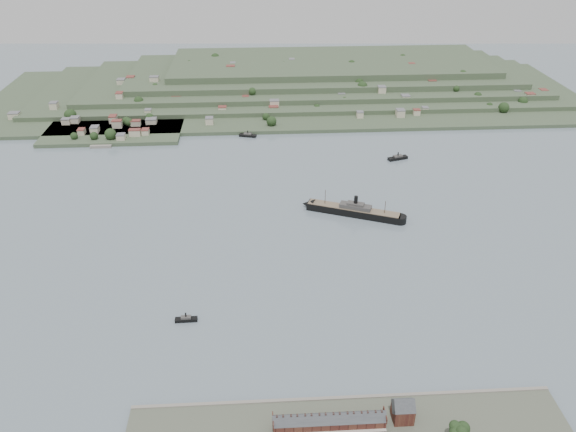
{
  "coord_description": "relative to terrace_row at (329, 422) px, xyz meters",
  "views": [
    {
      "loc": [
        -41.31,
        -354.22,
        231.21
      ],
      "look_at": [
        -18.36,
        30.0,
        10.05
      ],
      "focal_mm": 35.0,
      "sensor_mm": 36.0,
      "label": 1
    }
  ],
  "objects": [
    {
      "name": "steamship",
      "position": [
        44.73,
        215.04,
        -2.93
      ],
      "size": [
        83.93,
        41.5,
        21.18
      ],
      "color": "black",
      "rests_on": "ground"
    },
    {
      "name": "fig_tree",
      "position": [
        60.92,
        -11.1,
        2.57
      ],
      "size": [
        10.87,
        9.42,
        12.14
      ],
      "color": "#3C291B",
      "rests_on": "ground"
    },
    {
      "name": "tugboat",
      "position": [
        -78.54,
        87.87,
        -5.31
      ],
      "size": [
        14.01,
        4.04,
        6.26
      ],
      "color": "black",
      "rests_on": "ground"
    },
    {
      "name": "terrace_row",
      "position": [
        0.0,
        0.0,
        0.0
      ],
      "size": [
        55.6,
        9.8,
        11.07
      ],
      "color": "#411C17",
      "rests_on": "ground"
    },
    {
      "name": "gabled_building",
      "position": [
        37.5,
        4.02,
        1.34
      ],
      "size": [
        10.4,
        10.18,
        14.09
      ],
      "color": "#411C17",
      "rests_on": "ground"
    },
    {
      "name": "ground",
      "position": [
        10.0,
        168.02,
        -6.84
      ],
      "size": [
        1400.0,
        1400.0,
        0.0
      ],
      "primitive_type": "plane",
      "color": "slate",
      "rests_on": "ground"
    },
    {
      "name": "ferry_west",
      "position": [
        -40.93,
        393.02,
        -5.13
      ],
      "size": [
        19.63,
        10.19,
        7.09
      ],
      "color": "black",
      "rests_on": "ground"
    },
    {
      "name": "far_peninsula",
      "position": [
        37.91,
        561.12,
        5.04
      ],
      "size": [
        760.0,
        309.0,
        30.0
      ],
      "color": "#394A31",
      "rests_on": "ground"
    },
    {
      "name": "ferry_east",
      "position": [
        109.47,
        322.97,
        -4.99
      ],
      "size": [
        21.3,
        11.61,
        7.7
      ],
      "color": "black",
      "rests_on": "ground"
    }
  ]
}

